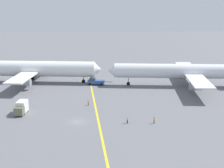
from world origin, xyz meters
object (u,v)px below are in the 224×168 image
object	(u,v)px
ground_crew_wing_walker_right	(88,103)
airliner_being_pushed	(186,71)
gse_catering_truck_tall	(21,108)
pushback_tug	(96,81)
ground_crew_marshaller_foreground	(154,120)
airliner_at_gate_left	(37,69)
ground_crew_ramp_agent_by_cones	(127,120)

from	to	relation	value
ground_crew_wing_walker_right	airliner_being_pushed	bearing A→B (deg)	33.45
airliner_being_pushed	gse_catering_truck_tall	size ratio (longest dim) A/B	9.62
pushback_tug	ground_crew_marshaller_foreground	size ratio (longest dim) A/B	5.48
ground_crew_wing_walker_right	ground_crew_marshaller_foreground	bearing A→B (deg)	-43.03
ground_crew_wing_walker_right	gse_catering_truck_tall	bearing A→B (deg)	-158.00
airliner_at_gate_left	ground_crew_wing_walker_right	bearing A→B (deg)	-56.38
gse_catering_truck_tall	airliner_being_pushed	bearing A→B (deg)	29.83
airliner_being_pushed	ground_crew_wing_walker_right	bearing A→B (deg)	-146.55
pushback_tug	gse_catering_truck_tall	size ratio (longest dim) A/B	1.59
gse_catering_truck_tall	ground_crew_ramp_agent_by_cones	world-z (taller)	gse_catering_truck_tall
gse_catering_truck_tall	pushback_tug	bearing A→B (deg)	59.52
gse_catering_truck_tall	ground_crew_wing_walker_right	world-z (taller)	gse_catering_truck_tall
ground_crew_wing_walker_right	pushback_tug	bearing A→B (deg)	86.20
airliner_at_gate_left	ground_crew_wing_walker_right	xyz separation A→B (m)	(21.16, -31.83, -4.45)
airliner_being_pushed	gse_catering_truck_tall	distance (m)	62.09
airliner_at_gate_left	gse_catering_truck_tall	bearing A→B (deg)	-85.81
pushback_tug	gse_catering_truck_tall	world-z (taller)	gse_catering_truck_tall
pushback_tug	ground_crew_wing_walker_right	size ratio (longest dim) A/B	6.09
pushback_tug	ground_crew_ramp_agent_by_cones	size ratio (longest dim) A/B	5.41
airliner_being_pushed	ground_crew_ramp_agent_by_cones	xyz separation A→B (m)	(-24.91, -39.45, -4.65)
airliner_being_pushed	ground_crew_marshaller_foreground	bearing A→B (deg)	-114.46
gse_catering_truck_tall	ground_crew_ramp_agent_by_cones	xyz separation A→B (m)	(28.86, -8.63, -0.83)
airliner_at_gate_left	ground_crew_wing_walker_right	distance (m)	38.48
pushback_tug	ground_crew_ramp_agent_by_cones	xyz separation A→B (m)	(8.80, -42.71, -0.32)
ground_crew_marshaller_foreground	airliner_at_gate_left	bearing A→B (deg)	128.74
gse_catering_truck_tall	ground_crew_wing_walker_right	xyz separation A→B (m)	(18.29, 7.39, -0.95)
airliner_being_pushed	ground_crew_marshaller_foreground	size ratio (longest dim) A/B	33.23
gse_catering_truck_tall	ground_crew_marshaller_foreground	size ratio (longest dim) A/B	3.45
airliner_at_gate_left	ground_crew_ramp_agent_by_cones	world-z (taller)	airliner_at_gate_left
pushback_tug	ground_crew_wing_walker_right	bearing A→B (deg)	-93.80
airliner_at_gate_left	gse_catering_truck_tall	size ratio (longest dim) A/B	8.36
airliner_at_gate_left	pushback_tug	size ratio (longest dim) A/B	5.27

